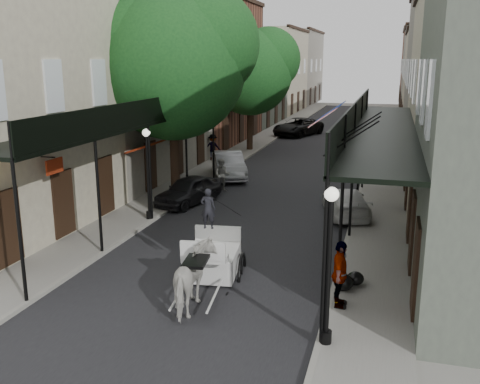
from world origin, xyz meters
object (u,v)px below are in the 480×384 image
Objects in this scene: tree_far at (256,69)px; lamppost_right_far at (370,139)px; pedestrian_sidewalk_right at (340,274)px; car_left_near at (188,190)px; carriage at (215,236)px; pedestrian_walking at (222,175)px; pedestrian_sidewalk_left at (213,147)px; car_right_near at (346,202)px; lamppost_left at (148,173)px; car_left_far at (298,127)px; car_left_mid at (229,165)px; car_right_far at (361,159)px; tree_near at (182,59)px; lamppost_right_near at (329,265)px; horse at (195,279)px.

tree_far is 11.05m from lamppost_right_far.
car_left_near is (-7.75, 9.02, -0.38)m from pedestrian_sidewalk_right.
tree_far is 23.37m from carriage.
pedestrian_sidewalk_left reaches higher than pedestrian_walking.
car_right_near is (-0.60, 9.02, -0.43)m from pedestrian_sidewalk_right.
lamppost_right_far reaches higher than car_left_near.
lamppost_left is 27.01m from car_left_far.
car_left_far reaches higher than car_left_mid.
lamppost_left is 15.17m from car_right_far.
tree_near is 6.04m from pedestrian_walking.
car_left_near is (0.65, -1.18, -5.85)m from tree_near.
car_right_near is (7.80, -1.18, -5.90)m from tree_near.
carriage is (4.37, -8.46, -5.35)m from tree_near.
carriage reaches higher than pedestrian_walking.
lamppost_left is 1.00× the size of lamppost_right_far.
pedestrian_sidewalk_right is 0.48× the size of car_left_near.
tree_far is 10.26m from car_left_far.
pedestrian_walking is 0.98× the size of pedestrian_sidewalk_left.
carriage is (4.42, -22.46, -4.70)m from tree_far.
lamppost_right_near is 2.05× the size of pedestrian_sidewalk_right.
pedestrian_sidewalk_right is 16.69m from car_left_mid.
horse is at bearing 104.06° from pedestrian_sidewalk_right.
lamppost_left is 1.26× the size of carriage.
tree_near is 9.85m from car_right_near.
pedestrian_walking reaches higher than car_right_far.
car_left_near is at bearing -115.55° from car_left_mid.
lamppost_right_far is (0.00, 20.00, 0.00)m from lamppost_right_near.
car_left_far is 1.34× the size of car_right_near.
lamppost_right_far is (8.20, 12.00, 0.00)m from lamppost_left.
pedestrian_sidewalk_left is at bearing 97.36° from lamppost_left.
pedestrian_sidewalk_right is at bearing 80.20° from car_right_near.
carriage is (-3.92, -16.29, -0.91)m from lamppost_right_far.
car_right_near is (-0.50, -9.00, -1.46)m from lamppost_right_far.
pedestrian_sidewalk_left reaches higher than car_left_far.
lamppost_right_near and lamppost_left have the same top height.
lamppost_left is 2.20× the size of pedestrian_sidewalk_left.
tree_far reaches higher than carriage.
lamppost_left reaches higher than car_left_mid.
pedestrian_sidewalk_left reaches higher than car_left_mid.
car_left_far is (0.20, 21.18, -0.07)m from pedestrian_walking.
pedestrian_sidewalk_right reaches higher than pedestrian_sidewalk_left.
tree_far reaches higher than pedestrian_sidewalk_left.
pedestrian_sidewalk_left is (-1.70, 13.17, -1.09)m from lamppost_left.
carriage is at bearing 65.81° from pedestrian_sidewalk_right.
tree_far is 5.19× the size of pedestrian_walking.
car_left_mid is at bearing 26.24° from pedestrian_sidewalk_right.
lamppost_right_near is 18.48m from car_left_mid.
tree_near reaches higher than lamppost_left.
horse is 20.24m from car_right_far.
tree_near is at bearing -143.76° from pedestrian_walking.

